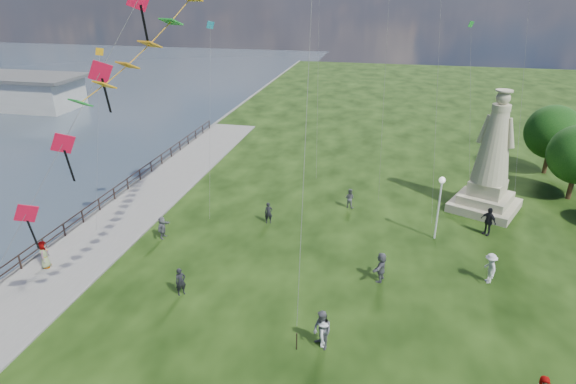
% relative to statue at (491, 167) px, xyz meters
% --- Properties ---
extents(waterfront, '(200.00, 200.00, 1.51)m').
position_rel_statue_xyz_m(waterfront, '(-26.21, -11.41, -3.36)').
color(waterfront, '#2F3947').
rests_on(waterfront, ground).
extents(statue, '(5.69, 5.69, 8.74)m').
position_rel_statue_xyz_m(statue, '(0.00, 0.00, 0.00)').
color(statue, tan).
rests_on(statue, ground).
extents(lamppost, '(0.40, 0.40, 4.27)m').
position_rel_statue_xyz_m(lamppost, '(-3.78, -5.34, -0.22)').
color(lamppost, silver).
rests_on(lamppost, ground).
extents(person_0, '(0.67, 0.67, 1.57)m').
position_rel_statue_xyz_m(person_0, '(-17.27, -14.60, -2.52)').
color(person_0, black).
rests_on(person_0, ground).
extents(person_1, '(1.08, 1.06, 1.93)m').
position_rel_statue_xyz_m(person_1, '(-9.39, -17.03, -2.34)').
color(person_1, '#595960').
rests_on(person_1, ground).
extents(person_2, '(0.60, 0.99, 1.45)m').
position_rel_statue_xyz_m(person_2, '(-9.34, -16.95, -2.58)').
color(person_2, silver).
rests_on(person_2, ground).
extents(person_5, '(0.65, 1.41, 1.50)m').
position_rel_statue_xyz_m(person_5, '(-21.01, -9.04, -2.55)').
color(person_5, '#595960').
rests_on(person_5, ground).
extents(person_6, '(0.64, 0.53, 1.50)m').
position_rel_statue_xyz_m(person_6, '(-14.85, -5.52, -2.55)').
color(person_6, black).
rests_on(person_6, ground).
extents(person_7, '(0.81, 0.63, 1.47)m').
position_rel_statue_xyz_m(person_7, '(-9.67, -1.82, -2.56)').
color(person_7, '#595960').
rests_on(person_7, ground).
extents(person_8, '(0.79, 1.23, 1.77)m').
position_rel_statue_xyz_m(person_8, '(-1.20, -9.88, -2.42)').
color(person_8, silver).
rests_on(person_8, ground).
extents(person_9, '(1.19, 1.21, 1.92)m').
position_rel_statue_xyz_m(person_9, '(-0.42, -4.05, -2.34)').
color(person_9, black).
rests_on(person_9, ground).
extents(person_10, '(0.75, 0.93, 1.66)m').
position_rel_statue_xyz_m(person_10, '(-25.97, -13.91, -2.47)').
color(person_10, '#595960').
rests_on(person_10, ground).
extents(person_11, '(1.11, 1.73, 1.73)m').
position_rel_statue_xyz_m(person_11, '(-7.03, -10.99, -2.44)').
color(person_11, '#595960').
rests_on(person_11, ground).
extents(red_kite_train, '(10.10, 9.35, 20.64)m').
position_rel_statue_xyz_m(red_kite_train, '(-18.43, -15.79, 9.51)').
color(red_kite_train, black).
rests_on(red_kite_train, ground).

